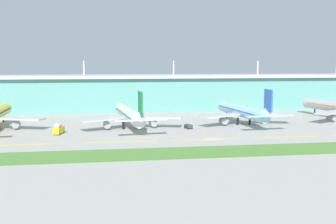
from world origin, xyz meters
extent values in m
plane|color=#A8A59E|center=(0.00, 0.00, 0.00)|extent=(600.00, 600.00, 0.00)
cube|color=#5B9E93|center=(0.00, 103.27, 10.42)|extent=(280.00, 28.00, 20.83)
cube|color=#B2B2B7|center=(0.00, 103.27, 21.73)|extent=(288.00, 34.00, 1.80)
cylinder|color=silver|center=(-56.00, 97.67, 27.13)|extent=(0.90, 0.90, 9.00)
cylinder|color=silver|center=(0.00, 97.67, 27.13)|extent=(0.90, 0.90, 9.00)
cylinder|color=silver|center=(56.00, 97.67, 27.13)|extent=(0.90, 0.90, 9.00)
cone|color=yellow|center=(-95.00, 67.94, 6.50)|extent=(5.64, 4.19, 5.51)
cube|color=#B7BABF|center=(-81.83, 33.86, 5.20)|extent=(24.88, 14.61, 0.70)
cylinder|color=gray|center=(-83.08, 35.26, 2.40)|extent=(3.35, 4.61, 3.20)
cylinder|color=black|center=(-94.70, 58.92, 1.80)|extent=(0.70, 0.70, 3.60)
cylinder|color=silver|center=(-31.86, 32.51, 6.50)|extent=(11.87, 50.19, 5.80)
cone|color=silver|center=(-35.16, 59.24, 6.50)|extent=(5.96, 4.65, 5.51)
cone|color=silver|center=(-28.43, 4.80, 7.70)|extent=(5.71, 7.18, 5.72)
cube|color=#146B38|center=(-28.56, 5.79, 14.15)|extent=(1.48, 6.44, 9.50)
cube|color=silver|center=(-33.95, 4.62, 7.50)|extent=(10.32, 4.40, 0.36)
cube|color=silver|center=(-23.04, 5.97, 7.50)|extent=(10.32, 4.40, 0.36)
cube|color=#B7BABF|center=(-43.23, 26.65, 5.20)|extent=(24.28, 17.60, 0.70)
cylinder|color=gray|center=(-42.21, 28.23, 2.40)|extent=(3.73, 4.86, 3.20)
cube|color=#B7BABF|center=(-19.41, 29.60, 5.20)|extent=(24.94, 12.76, 0.70)
cylinder|color=gray|center=(-20.78, 30.88, 2.40)|extent=(3.73, 4.86, 3.20)
cylinder|color=black|center=(-34.15, 51.07, 1.80)|extent=(0.70, 0.70, 3.60)
cylinder|color=black|center=(-34.67, 29.14, 1.80)|extent=(1.10, 1.10, 3.60)
cylinder|color=black|center=(-28.32, 29.93, 1.80)|extent=(1.10, 1.10, 3.60)
cube|color=#146B38|center=(-31.86, 32.51, 6.90)|extent=(11.30, 45.24, 0.60)
cylinder|color=#9ED1EA|center=(24.16, 36.37, 6.50)|extent=(11.10, 49.17, 5.80)
cone|color=#9ED1EA|center=(21.28, 62.63, 6.50)|extent=(5.91, 4.58, 5.51)
cone|color=#9ED1EA|center=(27.16, 9.12, 7.70)|extent=(5.62, 7.13, 5.72)
cube|color=#2D5BB7|center=(27.05, 10.12, 14.15)|extent=(1.39, 6.44, 9.50)
cube|color=#9ED1EA|center=(21.64, 9.02, 7.50)|extent=(10.29, 4.27, 0.36)
cube|color=#9ED1EA|center=(32.57, 10.22, 7.50)|extent=(10.29, 4.27, 0.36)
cube|color=#B7BABF|center=(12.72, 30.67, 5.20)|extent=(24.36, 17.36, 0.70)
cylinder|color=gray|center=(13.75, 32.23, 2.40)|extent=(3.67, 4.82, 3.20)
cube|color=#B7BABF|center=(36.58, 33.29, 5.20)|extent=(24.94, 13.05, 0.70)
cylinder|color=gray|center=(35.22, 34.59, 2.40)|extent=(3.67, 4.82, 3.20)
cylinder|color=black|center=(22.16, 54.57, 1.80)|extent=(0.70, 0.70, 3.60)
cylinder|color=black|center=(21.31, 33.04, 1.80)|extent=(1.10, 1.10, 3.60)
cylinder|color=black|center=(27.67, 33.74, 1.80)|extent=(1.10, 1.10, 3.60)
cube|color=#2D5BB7|center=(24.16, 36.37, 6.90)|extent=(10.60, 44.32, 0.60)
cone|color=#ADB2BC|center=(76.57, 72.51, 6.50)|extent=(6.15, 4.94, 5.51)
cube|color=#B7BABF|center=(71.52, 34.09, 5.20)|extent=(23.89, 18.65, 0.70)
cylinder|color=gray|center=(72.44, 35.73, 2.40)|extent=(3.97, 5.01, 3.20)
cylinder|color=black|center=(78.33, 63.07, 1.80)|extent=(0.70, 0.70, 3.60)
cube|color=yellow|center=(-71.00, -0.54, 0.02)|extent=(28.00, 0.70, 0.04)
cube|color=yellow|center=(-37.00, -0.54, 0.02)|extent=(28.00, 0.70, 0.04)
cube|color=yellow|center=(-3.00, -0.54, 0.02)|extent=(28.00, 0.70, 0.04)
cube|color=yellow|center=(31.00, -0.54, 0.02)|extent=(28.00, 0.70, 0.04)
cube|color=#518438|center=(0.00, -22.54, 0.05)|extent=(300.00, 18.00, 0.10)
cube|color=#333842|center=(-4.78, 26.10, 1.15)|extent=(3.43, 4.86, 1.40)
cylinder|color=black|center=(-6.21, 27.32, 0.45)|extent=(0.57, 0.96, 0.90)
cylinder|color=black|center=(-4.12, 27.86, 0.45)|extent=(0.57, 0.96, 0.90)
cylinder|color=black|center=(-5.43, 24.34, 0.45)|extent=(0.57, 0.96, 0.90)
cylinder|color=black|center=(-3.35, 24.88, 0.45)|extent=(0.57, 0.96, 0.90)
cube|color=gold|center=(-62.36, 20.30, 1.75)|extent=(4.20, 7.61, 2.60)
cylinder|color=silver|center=(-62.54, 19.52, 3.95)|extent=(2.87, 4.36, 2.00)
cylinder|color=black|center=(-62.91, 23.02, 0.45)|extent=(0.55, 0.96, 0.90)
cylinder|color=black|center=(-60.63, 22.47, 0.45)|extent=(0.55, 0.96, 0.90)
cylinder|color=black|center=(-64.08, 18.12, 0.45)|extent=(0.55, 0.96, 0.90)
cylinder|color=black|center=(-61.80, 17.57, 0.45)|extent=(0.55, 0.96, 0.90)
camera|label=1|loc=(-40.82, -150.29, 30.04)|focal=42.04mm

